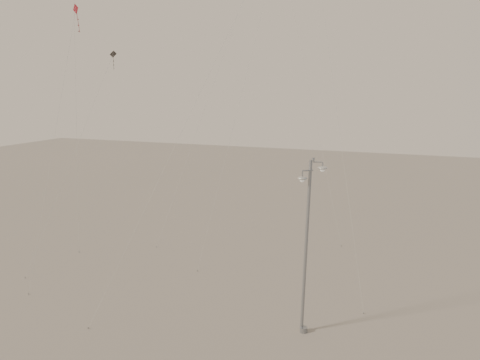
% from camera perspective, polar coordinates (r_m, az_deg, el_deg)
% --- Properties ---
extents(ground, '(160.00, 160.00, 0.00)m').
position_cam_1_polar(ground, '(29.05, -6.13, -17.24)').
color(ground, gray).
rests_on(ground, ground).
extents(street_lamp, '(1.50, 0.95, 10.16)m').
position_cam_1_polar(street_lamp, '(26.26, 8.17, -7.55)').
color(street_lamp, '#94979C').
rests_on(street_lamp, ground).
extents(kite_3, '(3.21, 3.44, 19.05)m').
position_cam_1_polar(kite_3, '(33.10, -20.75, 10.50)').
color(kite_3, maroon).
rests_on(kite_3, ground).
extents(kite_4, '(4.61, 2.57, 23.37)m').
position_cam_1_polar(kite_4, '(30.22, 10.30, 18.19)').
color(kite_4, '#2B2724').
rests_on(kite_4, ground).
extents(kite_6, '(1.69, 10.49, 16.89)m').
position_cam_1_polar(kite_6, '(40.88, -17.61, 8.22)').
color(kite_6, '#2B2724').
rests_on(kite_6, ground).
extents(kite_7, '(7.56, 5.56, 23.86)m').
position_cam_1_polar(kite_7, '(41.48, -0.45, 18.99)').
color(kite_7, maroon).
rests_on(kite_7, ground).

